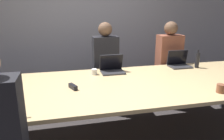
{
  "coord_description": "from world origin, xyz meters",
  "views": [
    {
      "loc": [
        -0.53,
        -2.4,
        1.67
      ],
      "look_at": [
        0.05,
        0.1,
        0.93
      ],
      "focal_mm": 35.0,
      "sensor_mm": 36.0,
      "label": 1
    }
  ],
  "objects_px": {
    "person_far_center": "(105,68)",
    "person_far_right": "(168,66)",
    "cup_far_center": "(94,72)",
    "stapler": "(73,87)",
    "laptop_far_center": "(112,67)",
    "cup_near_right": "(221,89)",
    "bottle_far_right": "(197,60)",
    "laptop_far_right": "(179,62)"
  },
  "relations": [
    {
      "from": "person_far_center",
      "to": "person_far_right",
      "type": "bearing_deg",
      "value": -4.39
    },
    {
      "from": "laptop_far_center",
      "to": "stapler",
      "type": "height_order",
      "value": "laptop_far_center"
    },
    {
      "from": "person_far_center",
      "to": "cup_far_center",
      "type": "relative_size",
      "value": 17.94
    },
    {
      "from": "cup_near_right",
      "to": "laptop_far_right",
      "type": "bearing_deg",
      "value": 84.22
    },
    {
      "from": "person_far_right",
      "to": "laptop_far_center",
      "type": "bearing_deg",
      "value": -160.27
    },
    {
      "from": "stapler",
      "to": "person_far_right",
      "type": "bearing_deg",
      "value": 6.59
    },
    {
      "from": "person_far_right",
      "to": "person_far_center",
      "type": "height_order",
      "value": "same"
    },
    {
      "from": "person_far_right",
      "to": "cup_far_center",
      "type": "bearing_deg",
      "value": -161.8
    },
    {
      "from": "laptop_far_center",
      "to": "cup_near_right",
      "type": "height_order",
      "value": "laptop_far_center"
    },
    {
      "from": "bottle_far_right",
      "to": "cup_far_center",
      "type": "distance_m",
      "value": 1.58
    },
    {
      "from": "laptop_far_center",
      "to": "person_far_center",
      "type": "bearing_deg",
      "value": 90.1
    },
    {
      "from": "bottle_far_right",
      "to": "cup_far_center",
      "type": "xyz_separation_m",
      "value": [
        -1.58,
        0.01,
        -0.08
      ]
    },
    {
      "from": "bottle_far_right",
      "to": "person_far_center",
      "type": "relative_size",
      "value": 0.19
    },
    {
      "from": "bottle_far_right",
      "to": "stapler",
      "type": "bearing_deg",
      "value": -165.83
    },
    {
      "from": "laptop_far_right",
      "to": "person_far_right",
      "type": "distance_m",
      "value": 0.35
    },
    {
      "from": "laptop_far_right",
      "to": "laptop_far_center",
      "type": "relative_size",
      "value": 1.0
    },
    {
      "from": "laptop_far_right",
      "to": "person_far_center",
      "type": "xyz_separation_m",
      "value": [
        -1.08,
        0.4,
        -0.14
      ]
    },
    {
      "from": "laptop_far_right",
      "to": "cup_near_right",
      "type": "distance_m",
      "value": 1.09
    },
    {
      "from": "laptop_far_right",
      "to": "bottle_far_right",
      "type": "xyz_separation_m",
      "value": [
        0.24,
        -0.13,
        0.05
      ]
    },
    {
      "from": "person_far_right",
      "to": "stapler",
      "type": "relative_size",
      "value": 9.32
    },
    {
      "from": "person_far_right",
      "to": "laptop_far_center",
      "type": "relative_size",
      "value": 4.38
    },
    {
      "from": "laptop_far_center",
      "to": "person_far_center",
      "type": "xyz_separation_m",
      "value": [
        -0.0,
        0.47,
        -0.14
      ]
    },
    {
      "from": "person_far_right",
      "to": "laptop_far_right",
      "type": "bearing_deg",
      "value": -89.43
    },
    {
      "from": "bottle_far_right",
      "to": "cup_near_right",
      "type": "xyz_separation_m",
      "value": [
        -0.35,
        -0.96,
        -0.07
      ]
    },
    {
      "from": "cup_near_right",
      "to": "cup_far_center",
      "type": "bearing_deg",
      "value": 141.92
    },
    {
      "from": "laptop_far_right",
      "to": "cup_far_center",
      "type": "bearing_deg",
      "value": -174.82
    },
    {
      "from": "cup_far_center",
      "to": "stapler",
      "type": "relative_size",
      "value": 0.52
    },
    {
      "from": "cup_far_center",
      "to": "stapler",
      "type": "height_order",
      "value": "cup_far_center"
    },
    {
      "from": "person_far_right",
      "to": "cup_near_right",
      "type": "bearing_deg",
      "value": -94.34
    },
    {
      "from": "cup_far_center",
      "to": "stapler",
      "type": "bearing_deg",
      "value": -123.17
    },
    {
      "from": "person_far_right",
      "to": "laptop_far_center",
      "type": "xyz_separation_m",
      "value": [
        -1.08,
        -0.39,
        0.14
      ]
    },
    {
      "from": "person_far_right",
      "to": "person_far_center",
      "type": "relative_size",
      "value": 1.0
    },
    {
      "from": "laptop_far_right",
      "to": "cup_near_right",
      "type": "relative_size",
      "value": 3.51
    },
    {
      "from": "laptop_far_center",
      "to": "bottle_far_right",
      "type": "bearing_deg",
      "value": -2.7
    },
    {
      "from": "laptop_far_center",
      "to": "cup_far_center",
      "type": "xyz_separation_m",
      "value": [
        -0.26,
        -0.05,
        -0.03
      ]
    },
    {
      "from": "person_far_right",
      "to": "bottle_far_right",
      "type": "height_order",
      "value": "person_far_right"
    },
    {
      "from": "bottle_far_right",
      "to": "stapler",
      "type": "distance_m",
      "value": 1.96
    },
    {
      "from": "laptop_far_right",
      "to": "bottle_far_right",
      "type": "bearing_deg",
      "value": -28.88
    },
    {
      "from": "person_far_center",
      "to": "laptop_far_right",
      "type": "bearing_deg",
      "value": -20.37
    },
    {
      "from": "laptop_far_right",
      "to": "laptop_far_center",
      "type": "bearing_deg",
      "value": -176.42
    },
    {
      "from": "cup_far_center",
      "to": "cup_near_right",
      "type": "distance_m",
      "value": 1.57
    },
    {
      "from": "bottle_far_right",
      "to": "stapler",
      "type": "relative_size",
      "value": 1.79
    }
  ]
}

